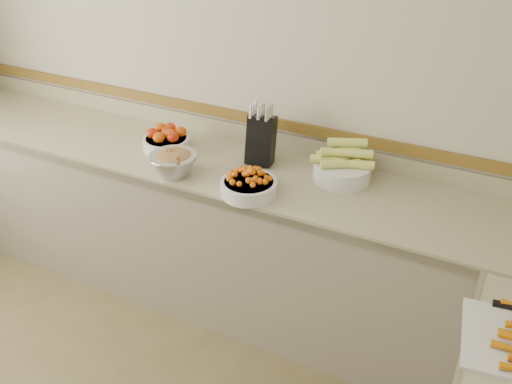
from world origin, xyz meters
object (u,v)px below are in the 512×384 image
at_px(corn_bowl, 343,167).
at_px(knife_block, 261,139).
at_px(tomato_bowl, 167,140).
at_px(rhubarb_bowl, 174,162).
at_px(cherry_tomato_bowl, 249,185).

bearing_deg(corn_bowl, knife_block, -178.27).
bearing_deg(tomato_bowl, corn_bowl, 6.29).
bearing_deg(rhubarb_bowl, corn_bowl, 23.57).
height_order(tomato_bowl, rhubarb_bowl, rhubarb_bowl).
height_order(knife_block, cherry_tomato_bowl, knife_block).
xyz_separation_m(knife_block, tomato_bowl, (-0.54, -0.10, -0.08)).
distance_m(knife_block, rhubarb_bowl, 0.47).
xyz_separation_m(knife_block, corn_bowl, (0.45, 0.01, -0.07)).
height_order(knife_block, tomato_bowl, knife_block).
height_order(tomato_bowl, corn_bowl, corn_bowl).
distance_m(cherry_tomato_bowl, corn_bowl, 0.50).
bearing_deg(cherry_tomato_bowl, knife_block, 106.03).
bearing_deg(cherry_tomato_bowl, tomato_bowl, 159.69).
height_order(knife_block, rhubarb_bowl, knife_block).
xyz_separation_m(tomato_bowl, rhubarb_bowl, (0.20, -0.23, 0.01)).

